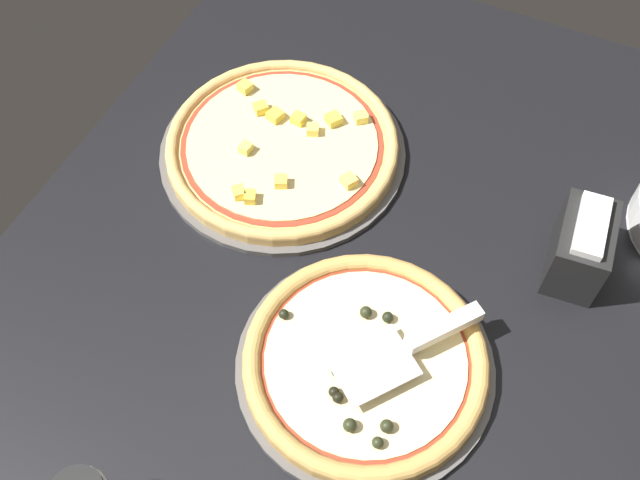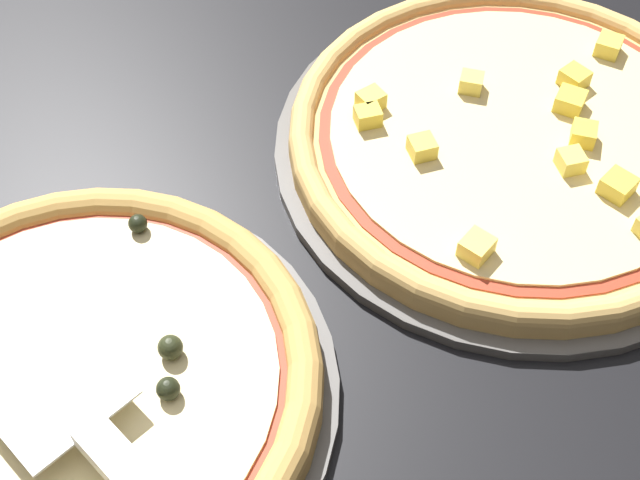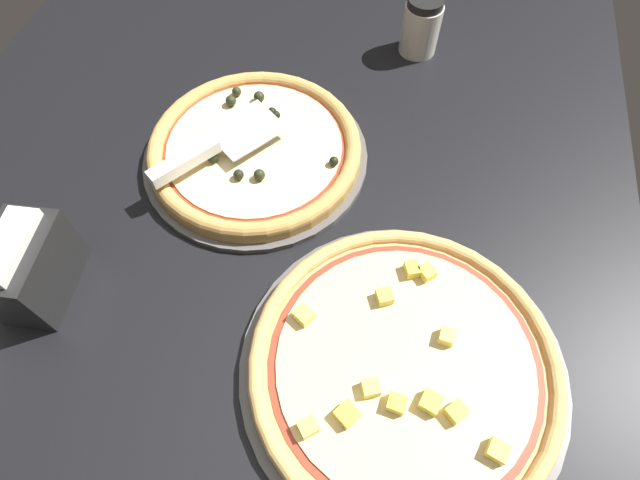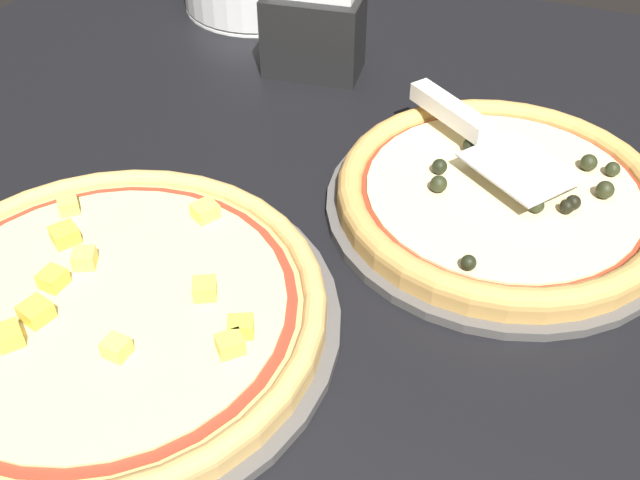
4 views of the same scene
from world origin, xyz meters
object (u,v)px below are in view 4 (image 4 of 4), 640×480
at_px(pizza_back, 104,308).
at_px(pizza_front, 502,193).
at_px(napkin_holder, 314,32).
at_px(serving_spatula, 470,126).

bearing_deg(pizza_back, pizza_front, -136.73).
bearing_deg(napkin_holder, pizza_back, 88.74).
relative_size(pizza_front, pizza_back, 0.88).
xyz_separation_m(pizza_front, napkin_holder, (0.28, -0.21, 0.03)).
bearing_deg(pizza_front, serving_spatula, -51.08).
relative_size(pizza_front, napkin_holder, 2.58).
xyz_separation_m(serving_spatula, napkin_holder, (0.23, -0.15, -0.00)).
distance_m(pizza_front, napkin_holder, 0.35).
height_order(pizza_front, pizza_back, pizza_front).
xyz_separation_m(pizza_back, serving_spatula, (-0.24, -0.33, 0.03)).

